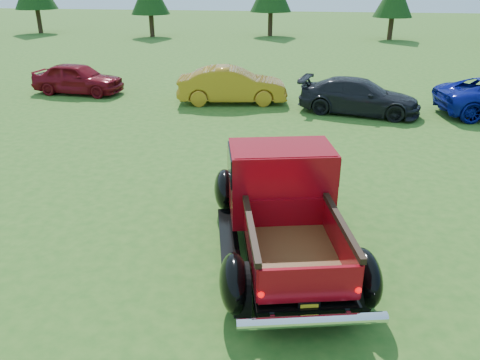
{
  "coord_description": "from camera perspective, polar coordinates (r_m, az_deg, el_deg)",
  "views": [
    {
      "loc": [
        0.79,
        -7.32,
        4.29
      ],
      "look_at": [
        -0.42,
        0.2,
        0.97
      ],
      "focal_mm": 35.0,
      "sensor_mm": 36.0,
      "label": 1
    }
  ],
  "objects": [
    {
      "name": "show_car_red",
      "position": [
        19.96,
        -19.16,
        11.63
      ],
      "size": [
        3.64,
        1.68,
        1.21
      ],
      "primitive_type": "imported",
      "rotation": [
        0.0,
        0.0,
        1.5
      ],
      "color": "maroon",
      "rests_on": "ground"
    },
    {
      "name": "ground",
      "position": [
        8.52,
        2.61,
        -6.7
      ],
      "size": [
        120.0,
        120.0,
        0.0
      ],
      "primitive_type": "plane",
      "color": "#295919",
      "rests_on": "ground"
    },
    {
      "name": "show_car_grey",
      "position": [
        16.52,
        14.31,
        9.85
      ],
      "size": [
        4.26,
        2.42,
        1.16
      ],
      "primitive_type": "imported",
      "rotation": [
        0.0,
        0.0,
        1.36
      ],
      "color": "black",
      "rests_on": "ground"
    },
    {
      "name": "show_car_yellow",
      "position": [
        17.44,
        -0.97,
        11.48
      ],
      "size": [
        4.12,
        2.02,
        1.3
      ],
      "primitive_type": "imported",
      "rotation": [
        0.0,
        0.0,
        1.74
      ],
      "color": "#B67918",
      "rests_on": "ground"
    },
    {
      "name": "pickup_truck",
      "position": [
        8.0,
        4.88,
        -2.15
      ],
      "size": [
        3.1,
        5.01,
        1.76
      ],
      "rotation": [
        0.0,
        0.0,
        0.23
      ],
      "color": "black",
      "rests_on": "ground"
    }
  ]
}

